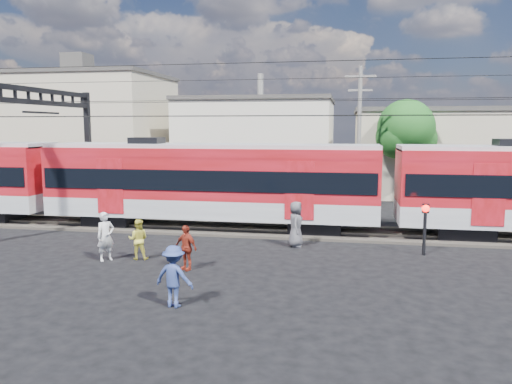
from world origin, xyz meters
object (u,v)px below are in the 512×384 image
commuter_train (214,181)px  pedestrian_a (106,236)px  crossing_signal (425,220)px  pedestrian_c (174,276)px

commuter_train → pedestrian_a: (-2.54, -6.27, -1.48)m
commuter_train → crossing_signal: 9.97m
commuter_train → crossing_signal: bearing=-19.7°
commuter_train → crossing_signal: size_ratio=24.60×
pedestrian_a → pedestrian_c: 5.89m
pedestrian_a → crossing_signal: size_ratio=0.90×
pedestrian_a → commuter_train: bearing=19.8°
pedestrian_c → crossing_signal: 10.50m
pedestrian_a → crossing_signal: crossing_signal is taller
commuter_train → pedestrian_a: 6.93m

